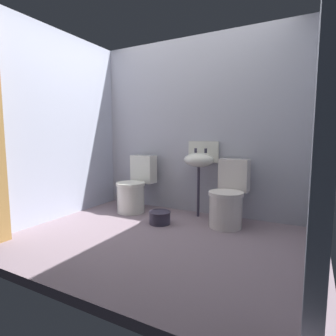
# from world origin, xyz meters

# --- Properties ---
(ground_plane) EXTENTS (3.26, 2.47, 0.08)m
(ground_plane) POSITION_xyz_m (0.00, 0.00, -0.04)
(ground_plane) COLOR gray
(wall_back) EXTENTS (3.26, 0.10, 2.38)m
(wall_back) POSITION_xyz_m (0.00, 1.09, 1.19)
(wall_back) COLOR #A7A8B5
(wall_back) RESTS_ON ground
(wall_left) EXTENTS (0.10, 2.27, 2.38)m
(wall_left) POSITION_xyz_m (-1.48, 0.10, 1.19)
(wall_left) COLOR #A1A6BC
(wall_left) RESTS_ON ground
(wall_right) EXTENTS (0.10, 2.27, 2.38)m
(wall_right) POSITION_xyz_m (1.48, 0.10, 1.19)
(wall_right) COLOR #A1AAB9
(wall_right) RESTS_ON ground
(toilet_left) EXTENTS (0.43, 0.62, 0.78)m
(toilet_left) POSITION_xyz_m (-0.76, 0.68, 0.32)
(toilet_left) COLOR silver
(toilet_left) RESTS_ON ground
(toilet_right) EXTENTS (0.42, 0.61, 0.78)m
(toilet_right) POSITION_xyz_m (0.59, 0.68, 0.32)
(toilet_right) COLOR silver
(toilet_right) RESTS_ON ground
(sink) EXTENTS (0.42, 0.35, 0.99)m
(sink) POSITION_xyz_m (0.14, 0.87, 0.75)
(sink) COLOR #353043
(sink) RESTS_ON ground
(bucket) EXTENTS (0.27, 0.27, 0.15)m
(bucket) POSITION_xyz_m (-0.16, 0.34, 0.08)
(bucket) COLOR #353043
(bucket) RESTS_ON ground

